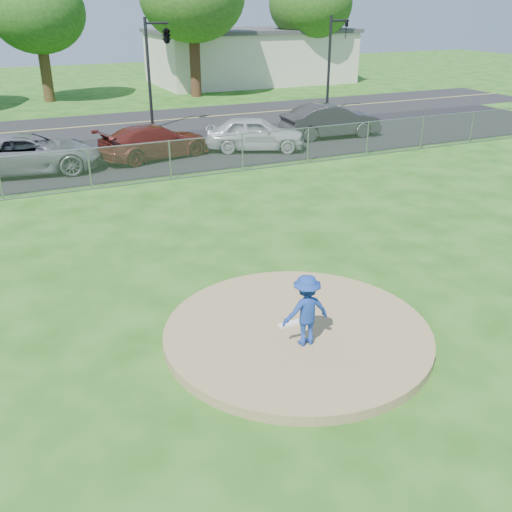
# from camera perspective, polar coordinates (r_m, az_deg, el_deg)

# --- Properties ---
(ground) EXTENTS (120.00, 120.00, 0.00)m
(ground) POSITION_cam_1_polar(r_m,az_deg,el_deg) (20.29, -9.53, 5.76)
(ground) COLOR #1C4F11
(ground) RESTS_ON ground
(pitchers_mound) EXTENTS (5.40, 5.40, 0.20)m
(pitchers_mound) POSITION_cam_1_polar(r_m,az_deg,el_deg) (11.70, 4.13, -7.67)
(pitchers_mound) COLOR #8F774E
(pitchers_mound) RESTS_ON ground
(pitching_rubber) EXTENTS (0.60, 0.15, 0.04)m
(pitching_rubber) POSITION_cam_1_polar(r_m,az_deg,el_deg) (11.78, 3.68, -6.71)
(pitching_rubber) COLOR white
(pitching_rubber) RESTS_ON pitchers_mound
(chain_link_fence) EXTENTS (40.00, 0.06, 1.50)m
(chain_link_fence) POSITION_cam_1_polar(r_m,az_deg,el_deg) (21.94, -11.11, 9.07)
(chain_link_fence) COLOR gray
(chain_link_fence) RESTS_ON ground
(parking_lot) EXTENTS (50.00, 8.00, 0.01)m
(parking_lot) POSITION_cam_1_polar(r_m,az_deg,el_deg) (26.39, -13.46, 9.68)
(parking_lot) COLOR black
(parking_lot) RESTS_ON ground
(street) EXTENTS (60.00, 7.00, 0.01)m
(street) POSITION_cam_1_polar(r_m,az_deg,el_deg) (33.62, -16.25, 12.37)
(street) COLOR black
(street) RESTS_ON ground
(commercial_building) EXTENTS (16.40, 9.40, 4.30)m
(commercial_building) POSITION_cam_1_polar(r_m,az_deg,el_deg) (51.31, -0.59, 19.40)
(commercial_building) COLOR beige
(commercial_building) RESTS_ON ground
(traffic_signal_center) EXTENTS (1.42, 2.48, 5.60)m
(traffic_signal_center) POSITION_cam_1_polar(r_m,az_deg,el_deg) (31.98, -9.14, 20.79)
(traffic_signal_center) COLOR black
(traffic_signal_center) RESTS_ON ground
(traffic_signal_right) EXTENTS (1.28, 0.20, 5.60)m
(traffic_signal_right) POSITION_cam_1_polar(r_m,az_deg,el_deg) (36.27, 7.69, 19.23)
(traffic_signal_right) COLOR black
(traffic_signal_right) RESTS_ON ground
(pitcher) EXTENTS (0.95, 0.58, 1.43)m
(pitcher) POSITION_cam_1_polar(r_m,az_deg,el_deg) (10.84, 5.04, -5.43)
(pitcher) COLOR navy
(pitcher) RESTS_ON pitchers_mound
(parked_car_gray) EXTENTS (5.85, 3.24, 1.55)m
(parked_car_gray) POSITION_cam_1_polar(r_m,az_deg,el_deg) (24.65, -21.84, 9.52)
(parked_car_gray) COLOR slate
(parked_car_gray) RESTS_ON parking_lot
(parked_car_darkred) EXTENTS (5.30, 3.12, 1.44)m
(parked_car_darkred) POSITION_cam_1_polar(r_m,az_deg,el_deg) (25.62, -10.10, 11.21)
(parked_car_darkred) COLOR #5A1C16
(parked_car_darkred) RESTS_ON parking_lot
(parked_car_pearl) EXTENTS (4.86, 3.50, 1.54)m
(parked_car_pearl) POSITION_cam_1_polar(r_m,az_deg,el_deg) (26.64, -0.10, 12.16)
(parked_car_pearl) COLOR #BBBEC0
(parked_car_pearl) RESTS_ON parking_lot
(parked_car_charcoal) EXTENTS (5.06, 2.04, 1.63)m
(parked_car_charcoal) POSITION_cam_1_polar(r_m,az_deg,el_deg) (29.69, 7.48, 13.28)
(parked_car_charcoal) COLOR #28282A
(parked_car_charcoal) RESTS_ON parking_lot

